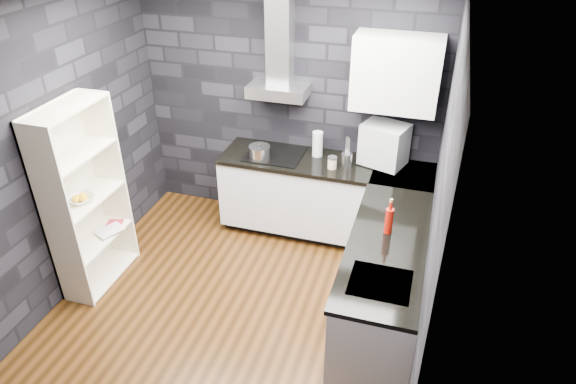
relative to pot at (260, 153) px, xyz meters
The scene contains 27 objects.
ground 1.52m from the pot, 81.72° to the right, with size 3.20×3.20×0.00m, color #42250D.
wall_back 0.63m from the pot, 70.55° to the left, with size 3.20×0.05×2.70m, color black.
wall_front 2.81m from the pot, 86.55° to the right, with size 3.20×0.05×2.70m, color black.
wall_left 1.89m from the pot, 141.71° to the right, with size 0.05×3.20×2.70m, color black.
wall_right 2.16m from the pot, 32.70° to the right, with size 0.05×3.20×2.70m, color black.
toekick_back 1.16m from the pot, 15.84° to the left, with size 2.18×0.50×0.10m, color black.
toekick_right 2.06m from the pot, 34.87° to the right, with size 0.50×1.78×0.10m, color black.
counter_back_cab 0.84m from the pot, 12.62° to the left, with size 2.20×0.60×0.76m, color silver.
counter_right_cab 1.87m from the pot, 35.60° to the right, with size 0.60×1.80×0.76m, color silver.
counter_back_top 0.69m from the pot, 11.80° to the left, with size 2.20×0.62×0.04m, color black.
counter_right_top 1.80m from the pot, 35.78° to the right, with size 0.62×1.80×0.04m, color black.
counter_corner_top 1.48m from the pot, ahead, with size 0.62×0.62×0.04m, color black.
hood_body 0.66m from the pot, 67.19° to the left, with size 0.60×0.34×0.12m, color #A7A7AC.
hood_chimney 1.16m from the pot, 71.41° to the left, with size 0.24×0.20×0.90m, color #A7A7AC.
upper_cabinet 1.56m from the pot, 12.22° to the left, with size 0.80×0.35×0.70m, color silver.
cooktop 0.20m from the pot, 51.82° to the left, with size 0.58×0.50×0.01m, color black.
sink_rim 2.14m from the pot, 46.58° to the right, with size 0.44×0.40×0.01m, color #A7A7AC.
pot is the anchor object (origin of this frame).
glass_vase 0.61m from the pot, 25.55° to the left, with size 0.11×0.11×0.27m, color silver.
storage_jar 0.76m from the pot, ahead, with size 0.09×0.09×0.11m, color beige.
utensil_crock 0.89m from the pot, ahead, with size 0.11×0.11×0.14m, color #B9B9BE.
appliance_garage 1.27m from the pot, 12.09° to the left, with size 0.42×0.33×0.42m, color #A8ACB0.
red_bottle 1.71m from the pot, 32.58° to the right, with size 0.07×0.07×0.22m, color #9D1308.
bookshelf 1.73m from the pot, 136.27° to the right, with size 0.34×0.80×1.80m, color #EEE6C8.
fruit_bowl 1.77m from the pot, 135.03° to the right, with size 0.23×0.23×0.06m, color silver.
book_red 1.66m from the pot, 141.57° to the right, with size 0.15×0.02×0.21m, color maroon.
book_second 1.66m from the pot, 140.59° to the right, with size 0.18×0.02×0.25m, color #B2B2B2.
Camera 1 is at (1.48, -3.29, 3.35)m, focal length 32.00 mm.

